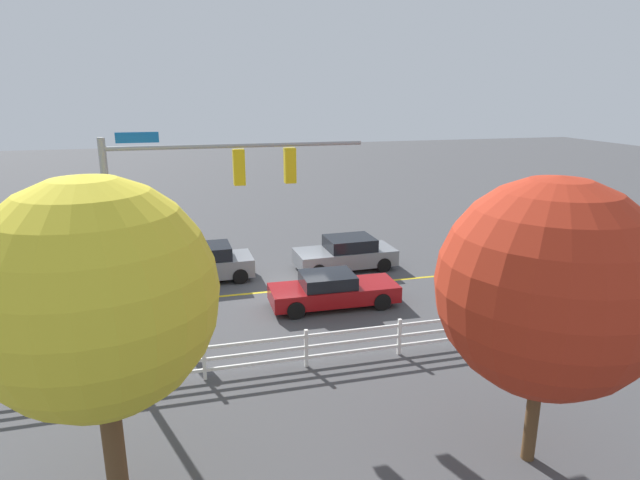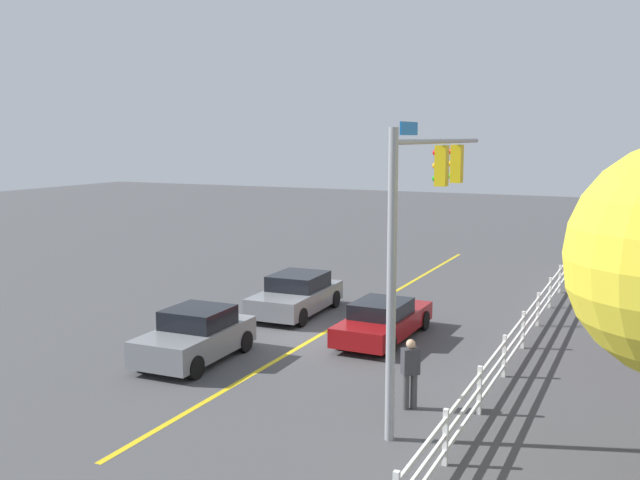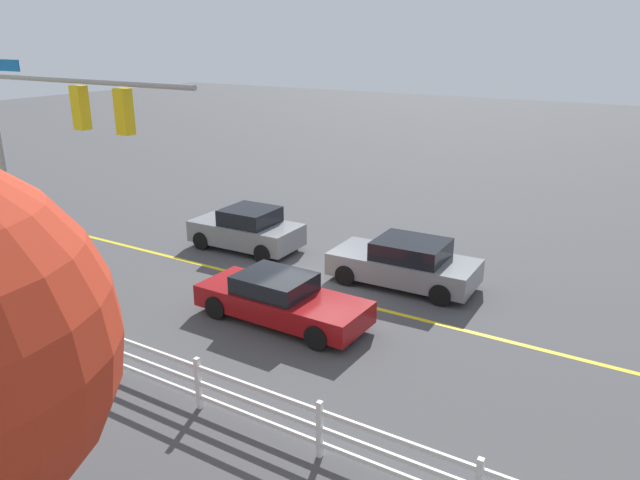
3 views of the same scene
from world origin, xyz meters
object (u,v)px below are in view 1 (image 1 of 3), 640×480
car_0 (346,254)px  car_1 (332,290)px  car_2 (206,264)px  tree_2 (96,297)px  pedestrian (188,327)px  tree_0 (548,287)px

car_0 → car_1: bearing=63.9°
car_2 → tree_2: size_ratio=0.62×
car_1 → tree_2: size_ratio=0.74×
car_1 → pedestrian: bearing=-152.9°
car_1 → tree_0: size_ratio=0.76×
car_2 → car_0: bearing=177.4°
pedestrian → tree_0: size_ratio=0.27×
car_0 → tree_0: 13.74m
car_2 → tree_0: (-6.09, 13.44, 3.26)m
car_2 → tree_2: (2.42, 12.33, 3.48)m
car_0 → pedestrian: 9.66m
car_0 → car_2: 6.13m
tree_2 → tree_0: bearing=172.6°
car_1 → tree_0: (-1.75, 9.34, 3.36)m
car_2 → tree_2: tree_2 is taller
car_2 → car_1: bearing=135.0°
car_0 → tree_0: size_ratio=0.72×
car_1 → car_2: bearing=137.3°
tree_0 → car_1: bearing=-79.4°
tree_2 → car_2: bearing=-101.1°
car_1 → pedestrian: size_ratio=2.80×
car_1 → car_2: 5.98m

